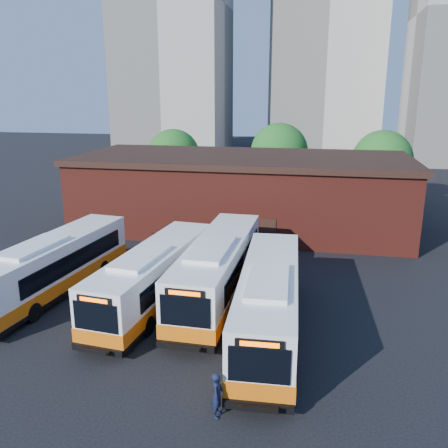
% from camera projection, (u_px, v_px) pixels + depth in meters
% --- Properties ---
extents(ground, '(220.00, 220.00, 0.00)m').
position_uv_depth(ground, '(178.00, 332.00, 23.90)').
color(ground, black).
extents(bus_west, '(4.02, 13.09, 3.52)m').
position_uv_depth(bus_west, '(53.00, 268.00, 28.12)').
color(bus_west, white).
rests_on(bus_west, ground).
extents(bus_midwest, '(3.81, 12.78, 3.44)m').
position_uv_depth(bus_midwest, '(154.00, 278.00, 26.64)').
color(bus_midwest, white).
rests_on(bus_midwest, ground).
extents(bus_mideast, '(3.07, 13.59, 3.68)m').
position_uv_depth(bus_mideast, '(218.00, 271.00, 27.39)').
color(bus_mideast, white).
rests_on(bus_mideast, ground).
extents(bus_east, '(3.36, 13.27, 3.58)m').
position_uv_depth(bus_east, '(269.00, 304.00, 23.22)').
color(bus_east, white).
rests_on(bus_east, ground).
extents(transit_worker, '(0.43, 0.65, 1.78)m').
position_uv_depth(transit_worker, '(217.00, 395.00, 17.46)').
color(transit_worker, black).
rests_on(transit_worker, ground).
extents(depot_building, '(28.60, 12.60, 6.40)m').
position_uv_depth(depot_building, '(242.00, 191.00, 41.92)').
color(depot_building, maroon).
rests_on(depot_building, ground).
extents(tree_west, '(6.00, 6.00, 7.65)m').
position_uv_depth(tree_west, '(174.00, 155.00, 54.78)').
color(tree_west, '#382314').
rests_on(tree_west, ground).
extents(tree_mid, '(6.56, 6.56, 8.36)m').
position_uv_depth(tree_mid, '(279.00, 152.00, 54.27)').
color(tree_mid, '#382314').
rests_on(tree_mid, ground).
extents(tree_east, '(6.24, 6.24, 7.96)m').
position_uv_depth(tree_east, '(382.00, 160.00, 49.41)').
color(tree_east, '#382314').
rests_on(tree_east, ground).
extents(tower_left, '(20.00, 18.00, 56.20)m').
position_uv_depth(tower_left, '(172.00, 3.00, 88.63)').
color(tower_left, '#A6A298').
rests_on(tower_left, ground).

